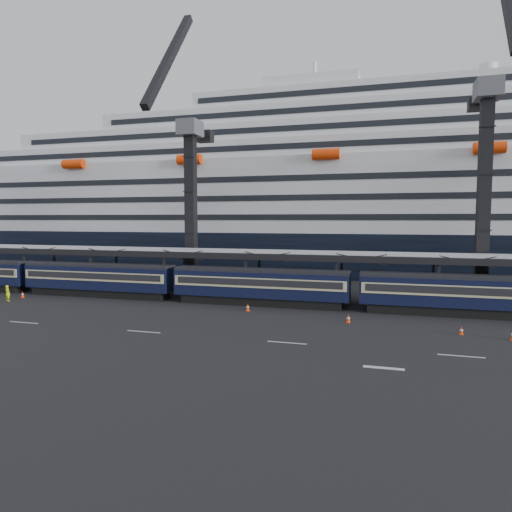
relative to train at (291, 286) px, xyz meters
The scene contains 12 objects.
ground 11.25m from the train, 65.06° to the right, with size 260.00×260.00×0.00m, color black.
lane_markings 20.02m from the train, 49.95° to the right, with size 111.00×4.27×0.02m.
train is the anchor object (origin of this frame).
canopy 6.85m from the train, 40.71° to the left, with size 130.00×6.25×5.53m.
cruise_ship 37.56m from the train, 84.34° to the left, with size 214.09×28.84×34.00m.
crane_dark_near 20.10m from the train, 150.76° to the left, with size 4.50×17.75×35.08m.
crane_dark_mid 23.83m from the train, 21.11° to the left, with size 4.50×18.24×39.64m.
worker 31.75m from the train, 169.46° to the right, with size 0.66×0.43×1.81m, color #DEFF0D.
traffic_cone_a 31.67m from the train, behind, with size 0.37×0.37×0.74m.
traffic_cone_c 5.38m from the train, 136.13° to the right, with size 0.39×0.39×0.78m.
traffic_cone_d 9.01m from the train, 42.55° to the right, with size 0.39×0.39×0.77m.
traffic_cone_e 17.47m from the train, 26.47° to the right, with size 0.34×0.34×0.67m.
Camera 1 is at (5.04, -36.72, 9.23)m, focal length 32.00 mm.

